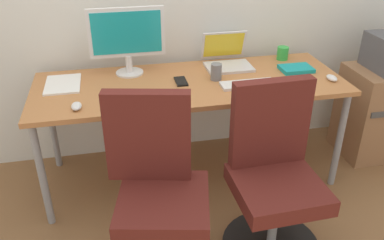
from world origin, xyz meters
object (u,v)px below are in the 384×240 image
(office_chair_right, at_px, (273,180))
(desktop_monitor, at_px, (127,36))
(office_chair_left, at_px, (159,195))
(coffee_mug, at_px, (283,53))
(open_laptop, at_px, (227,58))
(side_cabinet, at_px, (384,111))

(office_chair_right, distance_m, desktop_monitor, 1.26)
(office_chair_left, xyz_separation_m, desktop_monitor, (-0.05, 0.93, 0.54))
(desktop_monitor, height_order, coffee_mug, desktop_monitor)
(open_laptop, bearing_deg, office_chair_right, -90.28)
(side_cabinet, relative_size, coffee_mug, 7.30)
(side_cabinet, distance_m, desktop_monitor, 1.95)
(office_chair_left, xyz_separation_m, coffee_mug, (1.04, 0.98, 0.33))
(office_chair_right, relative_size, coffee_mug, 10.22)
(office_chair_left, height_order, office_chair_right, same)
(office_chair_right, bearing_deg, office_chair_left, -179.86)
(office_chair_right, distance_m, side_cabinet, 1.39)
(coffee_mug, bearing_deg, open_laptop, -176.05)
(desktop_monitor, bearing_deg, side_cabinet, -6.25)
(side_cabinet, bearing_deg, coffee_mug, 161.88)
(open_laptop, bearing_deg, coffee_mug, 3.95)
(coffee_mug, bearing_deg, desktop_monitor, -177.70)
(office_chair_left, bearing_deg, side_cabinet, 22.30)
(office_chair_right, xyz_separation_m, coffee_mug, (0.43, 0.97, 0.33))
(desktop_monitor, xyz_separation_m, coffee_mug, (1.09, 0.04, -0.20))
(side_cabinet, height_order, desktop_monitor, desktop_monitor)
(office_chair_right, distance_m, coffee_mug, 1.12)
(coffee_mug, bearing_deg, side_cabinet, -18.12)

